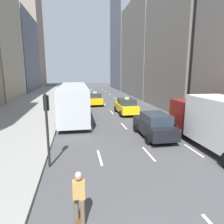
# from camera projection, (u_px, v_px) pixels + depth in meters

# --- Properties ---
(sidewalk_left) EXTENTS (8.00, 66.00, 0.15)m
(sidewalk_left) POSITION_uv_depth(u_px,v_px,m) (36.00, 104.00, 28.00)
(sidewalk_left) COLOR gray
(sidewalk_left) RESTS_ON ground
(lane_markings) EXTENTS (5.72, 56.00, 0.01)m
(lane_markings) POSITION_uv_depth(u_px,v_px,m) (108.00, 108.00, 25.82)
(lane_markings) COLOR white
(lane_markings) RESTS_ON ground
(building_row_right) EXTENTS (6.00, 59.95, 32.64)m
(building_row_right) POSITION_uv_depth(u_px,v_px,m) (158.00, 22.00, 31.97)
(building_row_right) COLOR slate
(building_row_right) RESTS_ON ground
(taxi_lead) EXTENTS (2.02, 4.40, 1.87)m
(taxi_lead) POSITION_uv_depth(u_px,v_px,m) (126.00, 106.00, 21.80)
(taxi_lead) COLOR yellow
(taxi_lead) RESTS_ON ground
(taxi_second) EXTENTS (2.02, 4.40, 1.87)m
(taxi_second) POSITION_uv_depth(u_px,v_px,m) (95.00, 99.00, 27.78)
(taxi_second) COLOR yellow
(taxi_second) RESTS_ON ground
(sedan_black_near) EXTENTS (2.02, 4.40, 1.76)m
(sedan_black_near) POSITION_uv_depth(u_px,v_px,m) (154.00, 125.00, 14.05)
(sedan_black_near) COLOR black
(sedan_black_near) RESTS_ON ground
(city_bus) EXTENTS (2.80, 11.61, 3.25)m
(city_bus) POSITION_uv_depth(u_px,v_px,m) (74.00, 100.00, 20.03)
(city_bus) COLOR #B7BCC1
(city_bus) RESTS_ON ground
(box_truck) EXTENTS (2.58, 8.40, 3.15)m
(box_truck) POSITION_uv_depth(u_px,v_px,m) (222.00, 123.00, 11.38)
(box_truck) COLOR maroon
(box_truck) RESTS_ON ground
(skateboarder) EXTENTS (0.36, 0.80, 1.75)m
(skateboarder) POSITION_uv_depth(u_px,v_px,m) (79.00, 196.00, 5.94)
(skateboarder) COLOR brown
(skateboarder) RESTS_ON ground
(traffic_light_pole) EXTENTS (0.24, 0.42, 3.60)m
(traffic_light_pole) POSITION_uv_depth(u_px,v_px,m) (47.00, 119.00, 9.44)
(traffic_light_pole) COLOR black
(traffic_light_pole) RESTS_ON ground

